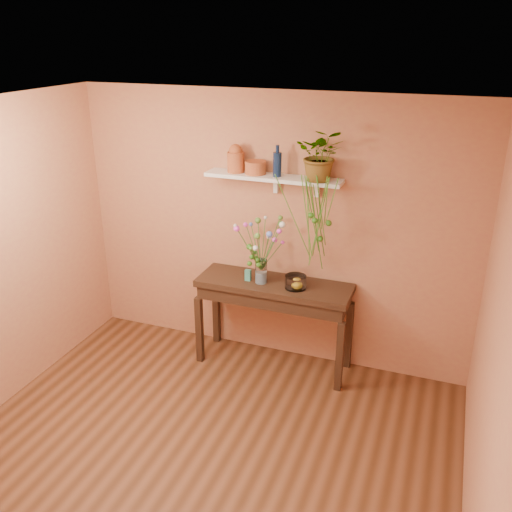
# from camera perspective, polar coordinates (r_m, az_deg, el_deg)

# --- Properties ---
(room) EXTENTS (4.04, 4.04, 2.70)m
(room) POSITION_cam_1_polar(r_m,az_deg,el_deg) (3.82, -8.15, -6.92)
(room) COLOR brown
(room) RESTS_ON ground
(sideboard) EXTENTS (1.51, 0.49, 0.92)m
(sideboard) POSITION_cam_1_polar(r_m,az_deg,el_deg) (5.46, 1.86, -3.98)
(sideboard) COLOR #311C15
(sideboard) RESTS_ON ground
(wall_shelf) EXTENTS (1.30, 0.24, 0.19)m
(wall_shelf) POSITION_cam_1_polar(r_m,az_deg,el_deg) (5.20, 1.88, 7.99)
(wall_shelf) COLOR white
(wall_shelf) RESTS_ON room
(terracotta_jug) EXTENTS (0.18, 0.18, 0.27)m
(terracotta_jug) POSITION_cam_1_polar(r_m,az_deg,el_deg) (5.30, -2.10, 9.93)
(terracotta_jug) COLOR #B25437
(terracotta_jug) RESTS_ON wall_shelf
(terracotta_pot) EXTENTS (0.21, 0.21, 0.12)m
(terracotta_pot) POSITION_cam_1_polar(r_m,az_deg,el_deg) (5.25, -0.06, 9.07)
(terracotta_pot) COLOR #B25437
(terracotta_pot) RESTS_ON wall_shelf
(blue_bottle) EXTENTS (0.10, 0.10, 0.29)m
(blue_bottle) POSITION_cam_1_polar(r_m,az_deg,el_deg) (5.15, 2.20, 9.43)
(blue_bottle) COLOR #0E1E3C
(blue_bottle) RESTS_ON wall_shelf
(spider_plant) EXTENTS (0.47, 0.42, 0.47)m
(spider_plant) POSITION_cam_1_polar(r_m,az_deg,el_deg) (4.99, 6.72, 10.27)
(spider_plant) COLOR #2D6217
(spider_plant) RESTS_ON wall_shelf
(plant_fronds) EXTENTS (0.56, 0.41, 0.89)m
(plant_fronds) POSITION_cam_1_polar(r_m,az_deg,el_deg) (4.98, 6.21, 3.77)
(plant_fronds) COLOR #2D6217
(plant_fronds) RESTS_ON wall_shelf
(glass_vase) EXTENTS (0.11, 0.11, 0.24)m
(glass_vase) POSITION_cam_1_polar(r_m,az_deg,el_deg) (5.35, 0.52, -1.75)
(glass_vase) COLOR white
(glass_vase) RESTS_ON sideboard
(bouquet) EXTENTS (0.52, 0.52, 0.51)m
(bouquet) POSITION_cam_1_polar(r_m,az_deg,el_deg) (5.19, 0.46, 1.77)
(bouquet) COLOR #386B28
(bouquet) RESTS_ON glass_vase
(glass_bowl) EXTENTS (0.20, 0.20, 0.12)m
(glass_bowl) POSITION_cam_1_polar(r_m,az_deg,el_deg) (5.27, 4.08, -2.72)
(glass_bowl) COLOR white
(glass_bowl) RESTS_ON sideboard
(lemon) EXTENTS (0.08, 0.08, 0.08)m
(lemon) POSITION_cam_1_polar(r_m,az_deg,el_deg) (5.27, 4.20, -2.93)
(lemon) COLOR yellow
(lemon) RESTS_ON glass_bowl
(carton) EXTENTS (0.06, 0.04, 0.11)m
(carton) POSITION_cam_1_polar(r_m,az_deg,el_deg) (5.42, -0.83, -1.97)
(carton) COLOR teal
(carton) RESTS_ON sideboard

